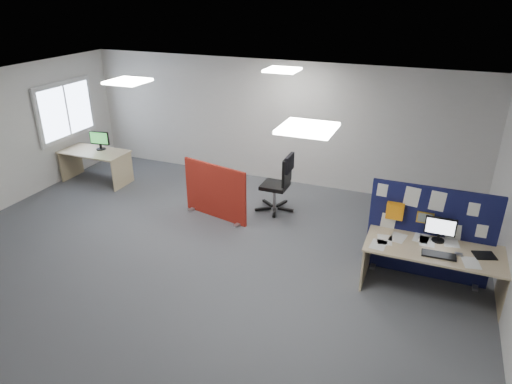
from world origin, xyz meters
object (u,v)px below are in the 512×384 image
(main_desk, at_px, (434,257))
(office_chair, at_px, (281,180))
(monitor_main, at_px, (440,228))
(monitor_second, at_px, (100,140))
(navy_divider, at_px, (428,233))
(red_divider, at_px, (215,192))
(second_desk, at_px, (96,158))

(main_desk, relative_size, office_chair, 1.63)
(monitor_main, distance_m, monitor_second, 7.36)
(navy_divider, xyz_separation_m, main_desk, (0.12, -0.35, -0.18))
(main_desk, distance_m, monitor_second, 7.38)
(main_desk, height_order, red_divider, red_divider)
(monitor_second, xyz_separation_m, office_chair, (4.30, -0.00, -0.29))
(second_desk, relative_size, monitor_second, 3.27)
(monitor_main, xyz_separation_m, second_desk, (-7.28, 1.33, -0.39))
(monitor_second, distance_m, office_chair, 4.31)
(monitor_main, relative_size, office_chair, 0.36)
(navy_divider, bearing_deg, second_desk, 170.75)
(red_divider, xyz_separation_m, second_desk, (-3.30, 0.60, 0.02))
(second_desk, xyz_separation_m, office_chair, (4.37, 0.12, 0.12))
(second_desk, bearing_deg, navy_divider, -9.25)
(main_desk, relative_size, second_desk, 1.27)
(red_divider, distance_m, office_chair, 1.30)
(monitor_main, bearing_deg, red_divider, 169.55)
(navy_divider, bearing_deg, monitor_second, 169.72)
(office_chair, bearing_deg, second_desk, -178.75)
(monitor_main, bearing_deg, monitor_second, 168.61)
(red_divider, distance_m, monitor_second, 3.34)
(navy_divider, distance_m, office_chair, 3.05)
(monitor_main, bearing_deg, second_desk, 169.63)
(second_desk, xyz_separation_m, monitor_second, (0.07, 0.12, 0.41))
(navy_divider, height_order, monitor_main, navy_divider)
(main_desk, bearing_deg, navy_divider, 108.94)
(monitor_second, height_order, office_chair, office_chair)
(main_desk, relative_size, red_divider, 1.36)
(main_desk, xyz_separation_m, red_divider, (-3.96, 0.92, -0.04))
(second_desk, bearing_deg, monitor_second, 59.75)
(main_desk, xyz_separation_m, monitor_main, (0.02, 0.18, 0.37))
(main_desk, xyz_separation_m, office_chair, (-2.89, 1.63, 0.10))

